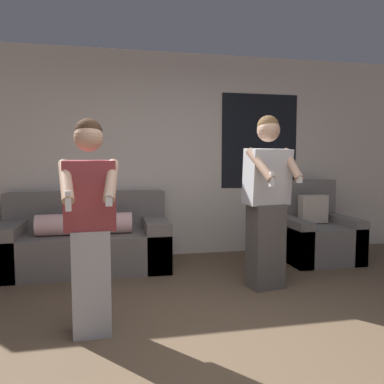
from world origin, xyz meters
The scene contains 6 objects.
ground_plane centered at (0.00, 0.00, 0.00)m, with size 14.00×14.00×0.00m, color brown.
wall_back centered at (0.02, 2.90, 1.35)m, with size 6.79×0.07×2.70m.
couch centered at (-1.04, 2.43, 0.32)m, with size 1.92×0.87×0.89m.
armchair centered at (1.84, 2.31, 0.33)m, with size 0.89×0.92×1.01m.
person_left centered at (-0.88, 0.68, 0.81)m, with size 0.43×0.47×1.59m.
person_right centered at (0.78, 1.36, 0.88)m, with size 0.50×0.52×1.72m.
Camera 1 is at (-0.70, -2.10, 1.29)m, focal length 35.00 mm.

